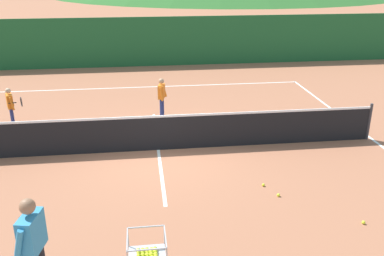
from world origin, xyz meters
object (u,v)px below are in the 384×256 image
object	(u,v)px
student_1	(162,94)
tennis_ball_0	(363,222)
tennis_net	(158,133)
student_0	(11,104)
tennis_ball_5	(278,195)
ball_cart	(147,255)
tennis_ball_3	(263,185)
instructor	(32,239)

from	to	relation	value
student_1	tennis_ball_0	world-z (taller)	student_1
student_1	tennis_ball_0	xyz separation A→B (m)	(3.45, -6.54, -0.73)
tennis_net	student_0	size ratio (longest dim) A/B	9.87
student_0	tennis_ball_5	world-z (taller)	student_0
ball_cart	student_1	bearing A→B (deg)	84.90
student_1	tennis_ball_3	world-z (taller)	student_1
tennis_ball_3	ball_cart	bearing A→B (deg)	-133.18
tennis_ball_5	tennis_net	bearing A→B (deg)	131.45
tennis_ball_3	tennis_ball_0	bearing A→B (deg)	-48.21
student_0	tennis_ball_0	xyz separation A→B (m)	(7.99, -6.26, -0.69)
student_1	tennis_ball_0	size ratio (longest dim) A/B	18.69
instructor	tennis_ball_3	distance (m)	5.18
student_0	tennis_ball_5	distance (m)	8.42
ball_cart	tennis_ball_0	size ratio (longest dim) A/B	13.22
ball_cart	student_0	bearing A→B (deg)	117.48
tennis_ball_3	student_1	bearing A→B (deg)	111.91
tennis_net	tennis_ball_5	world-z (taller)	tennis_net
tennis_ball_0	tennis_ball_3	world-z (taller)	same
tennis_net	student_1	xyz separation A→B (m)	(0.27, 2.60, 0.26)
student_1	tennis_ball_5	world-z (taller)	student_1
student_0	tennis_ball_0	world-z (taller)	student_0
tennis_net	tennis_ball_3	bearing A→B (deg)	-45.58
tennis_net	ball_cart	bearing A→B (deg)	-94.72
tennis_ball_3	tennis_ball_5	world-z (taller)	same
instructor	tennis_ball_5	size ratio (longest dim) A/B	24.26
tennis_ball_3	instructor	bearing A→B (deg)	-146.81
ball_cart	tennis_ball_5	bearing A→B (deg)	39.58
instructor	tennis_ball_0	world-z (taller)	instructor
instructor	tennis_ball_3	world-z (taller)	instructor
instructor	tennis_net	bearing A→B (deg)	68.09
tennis_net	student_1	size ratio (longest dim) A/B	9.34
tennis_ball_0	tennis_ball_5	distance (m)	1.76
student_0	student_1	bearing A→B (deg)	3.59
tennis_ball_0	tennis_ball_5	world-z (taller)	same
tennis_net	student_1	world-z (taller)	student_1
instructor	tennis_ball_5	bearing A→B (deg)	27.46
tennis_net	tennis_ball_0	world-z (taller)	tennis_net
tennis_ball_0	tennis_ball_5	size ratio (longest dim) A/B	1.00
tennis_net	ball_cart	size ratio (longest dim) A/B	13.20
student_1	tennis_ball_5	distance (m)	5.81
student_0	tennis_ball_0	bearing A→B (deg)	-38.05
ball_cart	tennis_ball_0	bearing A→B (deg)	15.62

